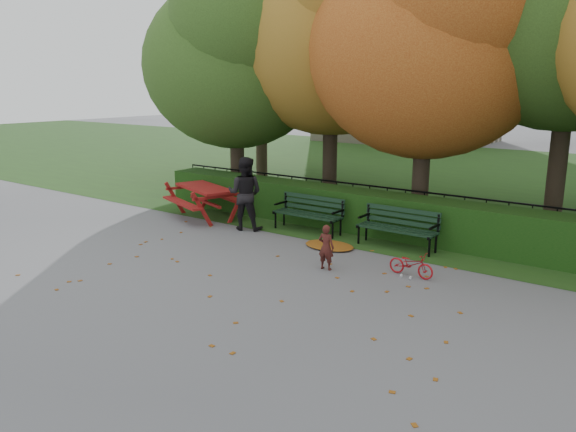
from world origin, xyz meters
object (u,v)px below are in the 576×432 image
Objects in this scene: tree_a at (238,51)px; tree_f at (264,24)px; picnic_table at (205,194)px; bicycle at (411,264)px; tree_b at (338,17)px; bench_right at (399,225)px; tree_c at (438,30)px; child at (326,247)px; bench_left at (310,211)px; adult at (245,193)px.

tree_f is (-1.94, 3.66, 1.17)m from tree_a.
tree_a is at bearing 128.30° from picnic_table.
tree_f is 10.06× the size of bicycle.
tree_f is at bearing 152.01° from tree_b.
bench_right is 1.97× the size of bicycle.
tree_c is 8.78× the size of child.
bench_left is at bearing -69.42° from tree_b.
bicycle is at bearing -71.38° from tree_c.
bench_left is at bearing -43.51° from tree_f.
tree_b is at bearing 166.55° from tree_c.
picnic_table is at bearing 83.53° from bicycle.
bench_right is at bearing 0.00° from bench_left.
tree_c is at bearing 96.70° from bench_right.
child is at bearing -59.95° from tree_b.
child is (7.75, -7.79, -5.24)m from tree_f.
tree_f is at bearing -77.03° from adult.
bicycle is (7.33, -3.51, -4.28)m from tree_a.
tree_b is at bearing 47.80° from bicycle.
bench_left is 0.73× the size of picnic_table.
adult is 2.01× the size of bicycle.
tree_a is 5.89m from bench_left.
tree_c is at bearing -161.10° from adult.
bench_right is (3.54, -3.04, -4.88)m from tree_b.
bicycle is at bearing -45.54° from tree_b.
tree_f reaches higher than tree_b.
tree_b is 8.34m from bicycle.
adult is (-1.40, -0.80, 0.40)m from bench_left.
tree_b reaches higher than child.
bicycle is (3.45, -1.63, -0.28)m from bench_left.
tree_f is 5.00× the size of adult.
tree_c is 6.28m from child.
tree_a is 4.08× the size of adult.
bench_left is (1.14, -3.04, -4.88)m from tree_b.
bench_right is (6.29, -1.88, -4.00)m from tree_a.
tree_a is 4.31m from tree_f.
tree_b is (2.74, 1.17, 0.88)m from tree_a.
bench_left and bench_right have the same top height.
adult reaches higher than bench_right.
tree_c is 0.87× the size of tree_f.
tree_f is at bearing 136.49° from bench_left.
bench_left is 1.66m from adult.
child is at bearing -49.54° from bench_left.
child is (-0.48, -2.25, -0.06)m from bench_right.
tree_a is 4.16× the size of bench_right.
tree_a is at bearing -69.10° from adult.
tree_f is at bearing 134.30° from picnic_table.
picnic_table is at bearing -71.64° from tree_a.
child is (3.06, -5.29, -4.95)m from tree_b.
picnic_table is (-5.50, -0.50, 0.15)m from bench_right.
bicycle is (6.55, -1.13, -0.43)m from picnic_table.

